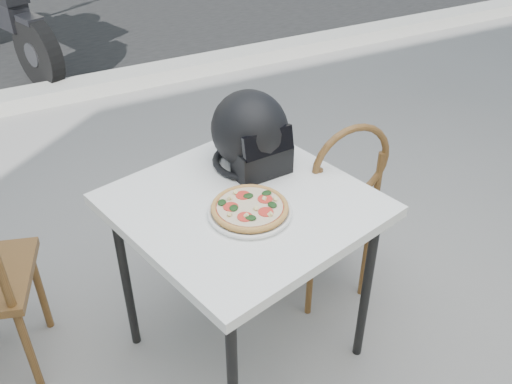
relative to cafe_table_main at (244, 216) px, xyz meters
name	(u,v)px	position (x,y,z in m)	size (l,w,h in m)	color
ground	(290,336)	(0.21, -0.04, -0.74)	(80.00, 80.00, 0.00)	gray
curb	(113,82)	(0.21, 2.96, -0.68)	(30.00, 0.25, 0.12)	#9C9B92
cafe_table_main	(244,216)	(0.00, 0.00, 0.00)	(1.04, 1.04, 0.81)	white
plate	(250,212)	(-0.02, -0.09, 0.08)	(0.40, 0.40, 0.02)	silver
pizza	(250,207)	(-0.02, -0.09, 0.10)	(0.28, 0.28, 0.03)	#C38D47
helmet	(251,134)	(0.14, 0.21, 0.21)	(0.33, 0.34, 0.31)	black
cafe_chair_main	(335,203)	(0.51, 0.13, -0.19)	(0.39, 0.39, 0.98)	brown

